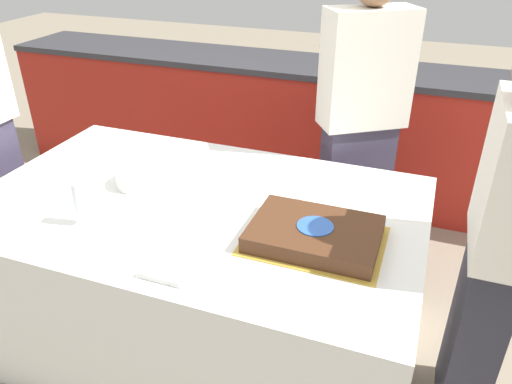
% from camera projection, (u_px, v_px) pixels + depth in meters
% --- Properties ---
extents(ground_plane, '(14.00, 14.00, 0.00)m').
position_uv_depth(ground_plane, '(205.00, 333.00, 2.44)').
color(ground_plane, gray).
extents(back_counter, '(4.40, 0.58, 0.92)m').
position_uv_depth(back_counter, '(301.00, 127.00, 3.56)').
color(back_counter, '#A82319').
rests_on(back_counter, ground_plane).
extents(dining_table, '(1.86, 1.15, 0.74)m').
position_uv_depth(dining_table, '(201.00, 273.00, 2.26)').
color(dining_table, white).
rests_on(dining_table, ground_plane).
extents(cake, '(0.50, 0.37, 0.07)m').
position_uv_depth(cake, '(315.00, 234.00, 1.81)').
color(cake, gold).
rests_on(cake, dining_table).
extents(plate_stack, '(0.21, 0.21, 0.07)m').
position_uv_depth(plate_stack, '(139.00, 178.00, 2.19)').
color(plate_stack, white).
rests_on(plate_stack, dining_table).
extents(wine_glass, '(0.07, 0.07, 0.18)m').
position_uv_depth(wine_glass, '(79.00, 199.00, 1.87)').
color(wine_glass, white).
rests_on(wine_glass, dining_table).
extents(side_plate_near_cake, '(0.18, 0.18, 0.00)m').
position_uv_depth(side_plate_near_cake, '(320.00, 200.00, 2.08)').
color(side_plate_near_cake, white).
rests_on(side_plate_near_cake, dining_table).
extents(utensil_pile, '(0.16, 0.10, 0.02)m').
position_uv_depth(utensil_pile, '(166.00, 272.00, 1.66)').
color(utensil_pile, white).
rests_on(utensil_pile, dining_table).
extents(person_cutting_cake, '(0.46, 0.40, 1.62)m').
position_uv_depth(person_cutting_cake, '(360.00, 131.00, 2.52)').
color(person_cutting_cake, '#383347').
rests_on(person_cutting_cake, ground_plane).
extents(person_seated_right, '(0.20, 0.41, 1.51)m').
position_uv_depth(person_seated_right, '(497.00, 253.00, 1.71)').
color(person_seated_right, '#282833').
rests_on(person_seated_right, ground_plane).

